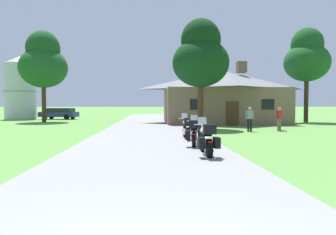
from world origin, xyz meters
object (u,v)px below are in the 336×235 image
(motorcycle_white_nearest_to_camera, at_px, (207,140))
(motorcycle_orange_second_in_row, at_px, (194,133))
(tree_right_of_lodge, at_px, (307,57))
(tree_by_lodge_front, at_px, (201,56))
(motorcycle_white_farthest_in_row, at_px, (187,128))
(bystander_red_shirt_near_lodge, at_px, (279,117))
(bystander_gray_shirt_beside_signpost, at_px, (250,118))
(bystander_blue_shirt_by_tree, at_px, (279,117))
(tree_left_far, at_px, (43,62))
(parked_navy_suv_far_left, at_px, (59,113))
(metal_silo_distant, at_px, (20,88))

(motorcycle_white_nearest_to_camera, bearing_deg, motorcycle_orange_second_in_row, 91.92)
(tree_right_of_lodge, relative_size, tree_by_lodge_front, 1.18)
(motorcycle_white_farthest_in_row, bearing_deg, tree_by_lodge_front, 74.93)
(motorcycle_white_farthest_in_row, bearing_deg, bystander_red_shirt_near_lodge, 35.88)
(bystander_gray_shirt_beside_signpost, relative_size, tree_right_of_lodge, 0.17)
(motorcycle_white_nearest_to_camera, bearing_deg, tree_right_of_lodge, 56.58)
(motorcycle_white_nearest_to_camera, relative_size, tree_right_of_lodge, 0.21)
(bystander_blue_shirt_by_tree, xyz_separation_m, tree_left_far, (-20.37, 11.54, 5.32))
(tree_left_far, bearing_deg, bystander_gray_shirt_beside_signpost, -35.67)
(tree_by_lodge_front, distance_m, parked_navy_suv_far_left, 22.94)
(bystander_gray_shirt_beside_signpost, bearing_deg, motorcycle_orange_second_in_row, 65.16)
(motorcycle_white_farthest_in_row, height_order, parked_navy_suv_far_left, parked_navy_suv_far_left)
(motorcycle_white_farthest_in_row, xyz_separation_m, tree_by_lodge_front, (1.88, 7.36, 4.78))
(bystander_red_shirt_near_lodge, relative_size, parked_navy_suv_far_left, 0.35)
(motorcycle_orange_second_in_row, bearing_deg, bystander_blue_shirt_by_tree, 57.95)
(bystander_gray_shirt_beside_signpost, bearing_deg, bystander_blue_shirt_by_tree, -145.81)
(motorcycle_white_farthest_in_row, distance_m, bystander_red_shirt_near_lodge, 8.75)
(motorcycle_white_nearest_to_camera, height_order, bystander_red_shirt_near_lodge, bystander_red_shirt_near_lodge)
(parked_navy_suv_far_left, bearing_deg, tree_by_lodge_front, -126.62)
(motorcycle_orange_second_in_row, bearing_deg, parked_navy_suv_far_left, 124.09)
(bystander_gray_shirt_beside_signpost, relative_size, tree_by_lodge_front, 0.20)
(motorcycle_white_farthest_in_row, xyz_separation_m, bystander_blue_shirt_by_tree, (7.38, 6.17, 0.31))
(parked_navy_suv_far_left, bearing_deg, tree_right_of_lodge, -95.59)
(motorcycle_orange_second_in_row, distance_m, metal_silo_distant, 33.04)
(motorcycle_white_nearest_to_camera, bearing_deg, metal_silo_distant, 121.61)
(motorcycle_orange_second_in_row, xyz_separation_m, parked_navy_suv_far_left, (-13.22, 26.69, 0.17))
(motorcycle_orange_second_in_row, relative_size, metal_silo_distant, 0.26)
(metal_silo_distant, bearing_deg, bystander_red_shirt_near_lodge, -37.70)
(motorcycle_orange_second_in_row, height_order, tree_right_of_lodge, tree_right_of_lodge)
(motorcycle_white_nearest_to_camera, distance_m, bystander_blue_shirt_by_tree, 13.64)
(parked_navy_suv_far_left, bearing_deg, metal_silo_distant, 93.39)
(motorcycle_white_farthest_in_row, relative_size, parked_navy_suv_far_left, 0.43)
(motorcycle_white_farthest_in_row, relative_size, metal_silo_distant, 0.26)
(motorcycle_white_nearest_to_camera, xyz_separation_m, metal_silo_distant, (-18.27, 30.05, 3.34))
(parked_navy_suv_far_left, bearing_deg, tree_left_far, -166.84)
(tree_by_lodge_front, relative_size, parked_navy_suv_far_left, 1.68)
(tree_right_of_lodge, bearing_deg, motorcycle_white_nearest_to_camera, -123.73)
(motorcycle_orange_second_in_row, bearing_deg, bystander_gray_shirt_beside_signpost, 65.22)
(tree_right_of_lodge, distance_m, parked_navy_suv_far_left, 29.21)
(bystander_red_shirt_near_lodge, relative_size, tree_right_of_lodge, 0.17)
(motorcycle_white_nearest_to_camera, relative_size, motorcycle_orange_second_in_row, 1.00)
(tree_by_lodge_front, height_order, parked_navy_suv_far_left, tree_by_lodge_front)
(tree_left_far, bearing_deg, metal_silo_distant, 126.58)
(motorcycle_white_farthest_in_row, distance_m, tree_right_of_lodge, 22.04)
(motorcycle_orange_second_in_row, relative_size, motorcycle_white_farthest_in_row, 1.00)
(bystander_blue_shirt_by_tree, height_order, tree_left_far, tree_left_far)
(bystander_red_shirt_near_lodge, bearing_deg, motorcycle_orange_second_in_row, 21.15)
(tree_right_of_lodge, xyz_separation_m, parked_navy_suv_far_left, (-27.39, 8.27, -5.89))
(bystander_red_shirt_near_lodge, relative_size, metal_silo_distant, 0.21)
(tree_left_far, bearing_deg, motorcycle_white_farthest_in_row, -53.73)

